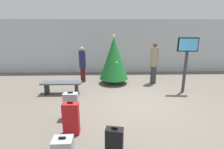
{
  "coord_description": "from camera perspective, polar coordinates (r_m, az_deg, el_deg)",
  "views": [
    {
      "loc": [
        -1.09,
        -5.16,
        2.42
      ],
      "look_at": [
        -0.92,
        0.52,
        0.9
      ],
      "focal_mm": 26.48,
      "sensor_mm": 36.0,
      "label": 1
    }
  ],
  "objects": [
    {
      "name": "waiting_bench",
      "position": [
        6.76,
        -17.02,
        -3.45
      ],
      "size": [
        1.55,
        0.44,
        0.48
      ],
      "color": "#4C5159",
      "rests_on": "ground_plane"
    },
    {
      "name": "ground_plane",
      "position": [
        5.81,
        9.39,
        -9.89
      ],
      "size": [
        16.0,
        16.0,
        0.0
      ],
      "primitive_type": "plane",
      "color": "#665E54"
    },
    {
      "name": "traveller_1",
      "position": [
        7.97,
        -10.16,
        3.68
      ],
      "size": [
        0.44,
        0.44,
        1.69
      ],
      "color": "#4C1419",
      "rests_on": "ground_plane"
    },
    {
      "name": "back_wall",
      "position": [
        9.82,
        4.71,
        9.63
      ],
      "size": [
        16.0,
        0.2,
        3.03
      ],
      "primitive_type": "cube",
      "color": "#B7BCC1",
      "rests_on": "ground_plane"
    },
    {
      "name": "suitcase_3",
      "position": [
        4.16,
        -13.94,
        -14.63
      ],
      "size": [
        0.38,
        0.2,
        0.83
      ],
      "color": "#B2191E",
      "rests_on": "ground_plane"
    },
    {
      "name": "suitcase_2",
      "position": [
        4.85,
        -13.91,
        -10.44
      ],
      "size": [
        0.41,
        0.23,
        0.79
      ],
      "color": "#9EA0A5",
      "rests_on": "ground_plane"
    },
    {
      "name": "traveller_0",
      "position": [
        7.86,
        14.35,
        4.11
      ],
      "size": [
        0.5,
        0.5,
        1.9
      ],
      "color": "#333338",
      "rests_on": "ground_plane"
    },
    {
      "name": "flight_info_kiosk",
      "position": [
        7.0,
        24.37,
        5.88
      ],
      "size": [
        0.77,
        0.16,
        2.17
      ],
      "color": "#333338",
      "rests_on": "ground_plane"
    },
    {
      "name": "holiday_tree",
      "position": [
        7.57,
        0.65,
        5.58
      ],
      "size": [
        1.33,
        1.33,
        2.25
      ],
      "color": "#4C3319",
      "rests_on": "ground_plane"
    },
    {
      "name": "suitcase_1",
      "position": [
        3.45,
        0.85,
        -22.62
      ],
      "size": [
        0.37,
        0.25,
        0.67
      ],
      "color": "black",
      "rests_on": "ground_plane"
    }
  ]
}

